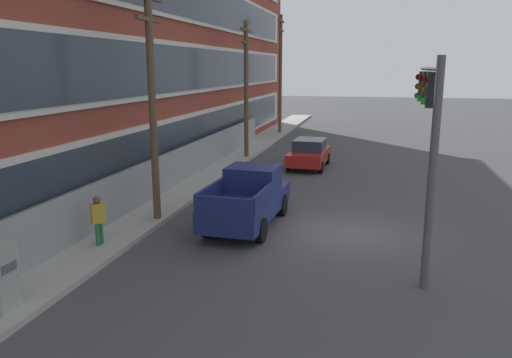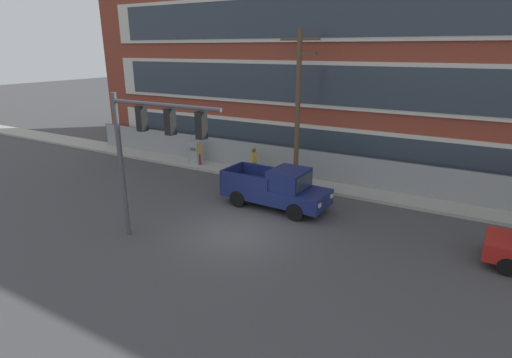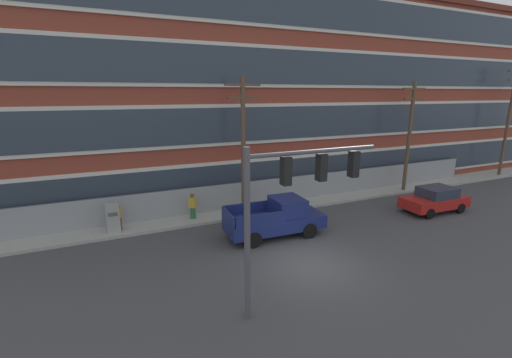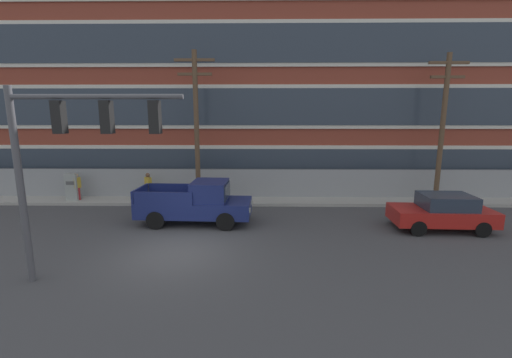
{
  "view_description": "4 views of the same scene",
  "coord_description": "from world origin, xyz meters",
  "px_view_note": "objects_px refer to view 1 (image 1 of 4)",
  "views": [
    {
      "loc": [
        -16.18,
        -0.75,
        5.44
      ],
      "look_at": [
        -0.57,
        3.01,
        1.83
      ],
      "focal_mm": 35.0,
      "sensor_mm": 36.0,
      "label": 1
    },
    {
      "loc": [
        8.12,
        -12.39,
        7.24
      ],
      "look_at": [
        -0.15,
        1.97,
        1.8
      ],
      "focal_mm": 28.0,
      "sensor_mm": 36.0,
      "label": 2
    },
    {
      "loc": [
        -7.62,
        -11.27,
        7.23
      ],
      "look_at": [
        -0.69,
        4.21,
        2.96
      ],
      "focal_mm": 24.0,
      "sensor_mm": 36.0,
      "label": 3
    },
    {
      "loc": [
        3.07,
        -11.59,
        4.94
      ],
      "look_at": [
        2.83,
        3.57,
        2.06
      ],
      "focal_mm": 24.0,
      "sensor_mm": 36.0,
      "label": 4
    }
  ],
  "objects_px": {
    "utility_pole_midblock": "(246,85)",
    "electrical_cabinet": "(1,281)",
    "sedan_red": "(309,153)",
    "pedestrian_by_fence": "(98,219)",
    "pedestrian_near_cabinet": "(9,271)",
    "utility_pole_near_corner": "(152,96)",
    "traffic_signal_mast": "(430,117)",
    "utility_pole_far_east": "(280,70)",
    "pickup_truck_navy": "(248,199)"
  },
  "relations": [
    {
      "from": "utility_pole_far_east",
      "to": "utility_pole_midblock",
      "type": "bearing_deg",
      "value": -179.05
    },
    {
      "from": "utility_pole_near_corner",
      "to": "utility_pole_midblock",
      "type": "bearing_deg",
      "value": 0.44
    },
    {
      "from": "pedestrian_by_fence",
      "to": "pickup_truck_navy",
      "type": "bearing_deg",
      "value": -47.42
    },
    {
      "from": "electrical_cabinet",
      "to": "pedestrian_by_fence",
      "type": "height_order",
      "value": "pedestrian_by_fence"
    },
    {
      "from": "utility_pole_far_east",
      "to": "sedan_red",
      "type": "bearing_deg",
      "value": -162.55
    },
    {
      "from": "pickup_truck_navy",
      "to": "pedestrian_by_fence",
      "type": "xyz_separation_m",
      "value": [
        -3.47,
        3.78,
        0.03
      ]
    },
    {
      "from": "traffic_signal_mast",
      "to": "utility_pole_midblock",
      "type": "distance_m",
      "value": 17.37
    },
    {
      "from": "utility_pole_midblock",
      "to": "utility_pole_far_east",
      "type": "xyz_separation_m",
      "value": [
        11.74,
        0.19,
        0.78
      ]
    },
    {
      "from": "utility_pole_far_east",
      "to": "pedestrian_near_cabinet",
      "type": "xyz_separation_m",
      "value": [
        -31.7,
        0.11,
        -4.2
      ]
    },
    {
      "from": "pedestrian_near_cabinet",
      "to": "sedan_red",
      "type": "bearing_deg",
      "value": -13.39
    },
    {
      "from": "pickup_truck_navy",
      "to": "utility_pole_near_corner",
      "type": "distance_m",
      "value": 4.82
    },
    {
      "from": "sedan_red",
      "to": "pedestrian_near_cabinet",
      "type": "distance_m",
      "value": 18.74
    },
    {
      "from": "pedestrian_near_cabinet",
      "to": "electrical_cabinet",
      "type": "bearing_deg",
      "value": 177.83
    },
    {
      "from": "utility_pole_midblock",
      "to": "pedestrian_by_fence",
      "type": "relative_size",
      "value": 4.75
    },
    {
      "from": "electrical_cabinet",
      "to": "utility_pole_near_corner",
      "type": "bearing_deg",
      "value": -3.26
    },
    {
      "from": "sedan_red",
      "to": "pedestrian_near_cabinet",
      "type": "bearing_deg",
      "value": 166.61
    },
    {
      "from": "traffic_signal_mast",
      "to": "pedestrian_by_fence",
      "type": "bearing_deg",
      "value": 96.42
    },
    {
      "from": "utility_pole_far_east",
      "to": "electrical_cabinet",
      "type": "xyz_separation_m",
      "value": [
        -31.94,
        0.12,
        -4.33
      ]
    },
    {
      "from": "utility_pole_midblock",
      "to": "sedan_red",
      "type": "bearing_deg",
      "value": -113.22
    },
    {
      "from": "electrical_cabinet",
      "to": "pickup_truck_navy",
      "type": "bearing_deg",
      "value": -25.24
    },
    {
      "from": "sedan_red",
      "to": "electrical_cabinet",
      "type": "height_order",
      "value": "electrical_cabinet"
    },
    {
      "from": "sedan_red",
      "to": "pedestrian_by_fence",
      "type": "height_order",
      "value": "pedestrian_by_fence"
    },
    {
      "from": "utility_pole_midblock",
      "to": "pedestrian_by_fence",
      "type": "xyz_separation_m",
      "value": [
        -15.96,
        0.45,
        -3.42
      ]
    },
    {
      "from": "utility_pole_near_corner",
      "to": "pedestrian_by_fence",
      "type": "height_order",
      "value": "utility_pole_near_corner"
    },
    {
      "from": "sedan_red",
      "to": "utility_pole_midblock",
      "type": "bearing_deg",
      "value": 66.78
    },
    {
      "from": "sedan_red",
      "to": "pedestrian_by_fence",
      "type": "bearing_deg",
      "value": 162.48
    },
    {
      "from": "utility_pole_near_corner",
      "to": "traffic_signal_mast",
      "type": "bearing_deg",
      "value": -102.13
    },
    {
      "from": "utility_pole_near_corner",
      "to": "pickup_truck_navy",
      "type": "bearing_deg",
      "value": -80.77
    },
    {
      "from": "utility_pole_midblock",
      "to": "electrical_cabinet",
      "type": "relative_size",
      "value": 4.78
    },
    {
      "from": "electrical_cabinet",
      "to": "pedestrian_near_cabinet",
      "type": "height_order",
      "value": "pedestrian_near_cabinet"
    },
    {
      "from": "pedestrian_near_cabinet",
      "to": "utility_pole_midblock",
      "type": "bearing_deg",
      "value": -0.87
    },
    {
      "from": "pickup_truck_navy",
      "to": "utility_pole_near_corner",
      "type": "bearing_deg",
      "value": 99.23
    },
    {
      "from": "utility_pole_far_east",
      "to": "pedestrian_by_fence",
      "type": "xyz_separation_m",
      "value": [
        -27.69,
        0.26,
        -4.2
      ]
    },
    {
      "from": "utility_pole_near_corner",
      "to": "pedestrian_near_cabinet",
      "type": "distance_m",
      "value": 7.8
    },
    {
      "from": "pedestrian_near_cabinet",
      "to": "pedestrian_by_fence",
      "type": "relative_size",
      "value": 1.0
    },
    {
      "from": "utility_pole_midblock",
      "to": "electrical_cabinet",
      "type": "distance_m",
      "value": 20.52
    },
    {
      "from": "utility_pole_far_east",
      "to": "electrical_cabinet",
      "type": "bearing_deg",
      "value": 179.79
    },
    {
      "from": "traffic_signal_mast",
      "to": "utility_pole_far_east",
      "type": "bearing_deg",
      "value": 18.88
    },
    {
      "from": "pedestrian_by_fence",
      "to": "utility_pole_midblock",
      "type": "bearing_deg",
      "value": -1.62
    },
    {
      "from": "pickup_truck_navy",
      "to": "utility_pole_far_east",
      "type": "height_order",
      "value": "utility_pole_far_east"
    },
    {
      "from": "utility_pole_midblock",
      "to": "electrical_cabinet",
      "type": "bearing_deg",
      "value": 179.12
    },
    {
      "from": "utility_pole_far_east",
      "to": "pedestrian_near_cabinet",
      "type": "bearing_deg",
      "value": 179.81
    },
    {
      "from": "pedestrian_by_fence",
      "to": "utility_pole_far_east",
      "type": "bearing_deg",
      "value": -0.53
    },
    {
      "from": "pickup_truck_navy",
      "to": "utility_pole_far_east",
      "type": "distance_m",
      "value": 24.84
    },
    {
      "from": "traffic_signal_mast",
      "to": "utility_pole_near_corner",
      "type": "height_order",
      "value": "utility_pole_near_corner"
    },
    {
      "from": "pedestrian_by_fence",
      "to": "traffic_signal_mast",
      "type": "bearing_deg",
      "value": -83.58
    },
    {
      "from": "traffic_signal_mast",
      "to": "pickup_truck_navy",
      "type": "height_order",
      "value": "traffic_signal_mast"
    },
    {
      "from": "pickup_truck_navy",
      "to": "utility_pole_far_east",
      "type": "bearing_deg",
      "value": 8.28
    },
    {
      "from": "utility_pole_midblock",
      "to": "utility_pole_near_corner",
      "type": "bearing_deg",
      "value": -179.56
    },
    {
      "from": "pickup_truck_navy",
      "to": "sedan_red",
      "type": "relative_size",
      "value": 1.25
    }
  ]
}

